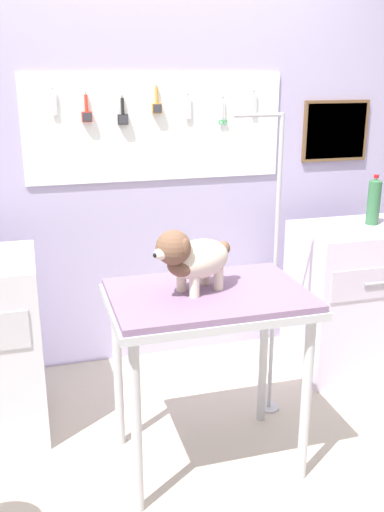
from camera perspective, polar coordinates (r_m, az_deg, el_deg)
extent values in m
cube|color=#BCB19E|center=(2.81, 2.98, -21.29)|extent=(4.40, 4.00, 0.04)
cube|color=#AAA0C6|center=(3.46, -3.60, 7.83)|extent=(4.00, 0.06, 2.30)
cube|color=white|center=(3.39, -3.57, 12.61)|extent=(1.51, 0.02, 0.60)
cylinder|color=gray|center=(3.29, -13.71, 15.89)|extent=(0.01, 0.02, 0.01)
cube|color=silver|center=(3.28, -13.60, 14.58)|extent=(0.03, 0.01, 0.13)
cylinder|color=gray|center=(3.30, -10.56, 15.68)|extent=(0.01, 0.02, 0.01)
cylinder|color=red|center=(3.30, -10.49, 14.72)|extent=(0.02, 0.02, 0.09)
cube|color=red|center=(3.30, -10.41, 13.47)|extent=(0.06, 0.02, 0.06)
cube|color=#333338|center=(3.29, -10.38, 13.45)|extent=(0.05, 0.01, 0.05)
cylinder|color=gray|center=(3.33, -7.00, 15.54)|extent=(0.01, 0.02, 0.01)
cylinder|color=black|center=(3.32, -6.93, 14.58)|extent=(0.02, 0.02, 0.09)
cube|color=black|center=(3.33, -6.89, 13.34)|extent=(0.06, 0.02, 0.06)
cube|color=#333338|center=(3.31, -6.84, 13.32)|extent=(0.05, 0.01, 0.05)
cylinder|color=gray|center=(3.37, -3.59, 16.63)|extent=(0.01, 0.02, 0.01)
cylinder|color=gold|center=(3.36, -3.53, 15.69)|extent=(0.02, 0.02, 0.09)
cube|color=gold|center=(3.36, -3.51, 14.46)|extent=(0.06, 0.02, 0.06)
cube|color=#333338|center=(3.35, -3.44, 14.44)|extent=(0.05, 0.01, 0.05)
cylinder|color=gray|center=(3.41, -0.44, 15.81)|extent=(0.01, 0.02, 0.01)
cube|color=silver|center=(3.41, -0.39, 14.54)|extent=(0.03, 0.01, 0.13)
cylinder|color=gray|center=(3.48, 3.08, 15.53)|extent=(0.01, 0.02, 0.01)
cube|color=silver|center=(3.47, 3.02, 14.37)|extent=(0.01, 0.00, 0.11)
cube|color=silver|center=(3.47, 3.22, 14.37)|extent=(0.01, 0.00, 0.11)
torus|color=green|center=(3.47, 2.89, 13.16)|extent=(0.03, 0.01, 0.03)
torus|color=green|center=(3.48, 3.31, 13.17)|extent=(0.03, 0.01, 0.03)
cylinder|color=gray|center=(3.54, 6.16, 16.02)|extent=(0.01, 0.02, 0.01)
cube|color=silver|center=(3.54, 6.19, 14.80)|extent=(0.03, 0.01, 0.13)
cube|color=brown|center=(3.81, 14.10, 11.98)|extent=(0.44, 0.02, 0.38)
cube|color=#A37B55|center=(3.80, 14.14, 11.97)|extent=(0.41, 0.01, 0.34)
cylinder|color=#B7B7BC|center=(2.40, -5.55, -16.72)|extent=(0.04, 0.04, 0.79)
cylinder|color=#B7B7BC|center=(2.61, 11.26, -13.93)|extent=(0.04, 0.04, 0.79)
cylinder|color=#B7B7BC|center=(2.80, -7.38, -11.35)|extent=(0.04, 0.04, 0.79)
cylinder|color=#B7B7BC|center=(2.98, 7.12, -9.42)|extent=(0.04, 0.04, 0.79)
cube|color=#B7B7BC|center=(2.48, 1.64, -4.54)|extent=(0.87, 0.59, 0.03)
cube|color=slate|center=(2.47, 1.65, -3.86)|extent=(0.84, 0.58, 0.03)
cylinder|color=#B7B7BC|center=(3.26, 7.63, -14.68)|extent=(0.11, 0.11, 0.01)
cylinder|color=#B7B7BC|center=(2.92, 8.26, -1.65)|extent=(0.02, 0.02, 1.57)
cylinder|color=#B7B7BC|center=(2.71, 6.62, 13.75)|extent=(0.24, 0.02, 0.02)
cylinder|color=beige|center=(2.39, 0.24, -2.99)|extent=(0.04, 0.04, 0.10)
cylinder|color=beige|center=(2.46, -1.07, -2.43)|extent=(0.04, 0.04, 0.10)
cylinder|color=beige|center=(2.48, 2.65, -2.26)|extent=(0.04, 0.04, 0.10)
cylinder|color=beige|center=(2.54, 1.32, -1.74)|extent=(0.04, 0.04, 0.10)
ellipsoid|color=beige|center=(2.43, 0.72, -0.29)|extent=(0.34, 0.29, 0.17)
ellipsoid|color=brown|center=(2.37, -1.15, -0.98)|extent=(0.15, 0.16, 0.09)
sphere|color=brown|center=(2.32, -1.87, 0.85)|extent=(0.15, 0.15, 0.15)
ellipsoid|color=beige|center=(2.29, -3.08, 0.21)|extent=(0.08, 0.08, 0.05)
sphere|color=black|center=(2.28, -3.67, 0.07)|extent=(0.02, 0.02, 0.02)
ellipsoid|color=brown|center=(2.28, -0.62, 0.84)|extent=(0.05, 0.05, 0.08)
ellipsoid|color=brown|center=(2.38, -2.51, 1.51)|extent=(0.05, 0.05, 0.08)
sphere|color=brown|center=(2.51, 3.12, 0.79)|extent=(0.06, 0.06, 0.06)
cube|color=silver|center=(3.61, 15.61, -4.06)|extent=(0.68, 0.52, 0.89)
cube|color=#BDB0C6|center=(3.33, 18.21, -2.53)|extent=(0.60, 0.01, 0.18)
cylinder|color=#99999E|center=(3.33, 18.28, -2.57)|extent=(0.20, 0.02, 0.02)
cylinder|color=#31683E|center=(3.53, 17.62, 5.05)|extent=(0.07, 0.07, 0.26)
cone|color=#31683E|center=(3.50, 17.83, 7.23)|extent=(0.07, 0.07, 0.02)
cylinder|color=red|center=(3.50, 17.87, 7.56)|extent=(0.03, 0.03, 0.02)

